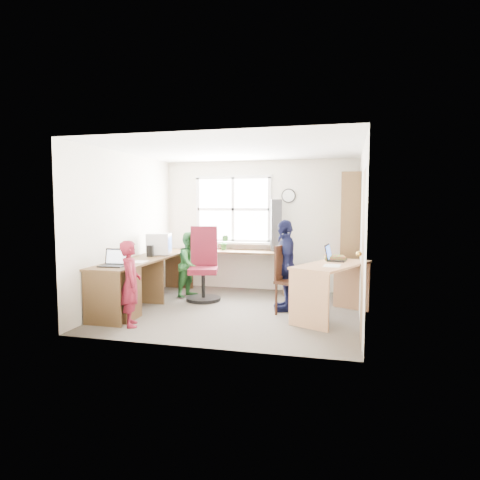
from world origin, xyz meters
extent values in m
cube|color=#443D35|center=(0.00, 0.00, -0.01)|extent=(3.60, 3.40, 0.02)
cube|color=white|center=(0.00, 0.00, 2.41)|extent=(3.60, 3.40, 0.02)
cube|color=silver|center=(0.00, 1.71, 1.20)|extent=(3.60, 0.02, 2.40)
cube|color=silver|center=(0.00, -1.71, 1.20)|extent=(3.60, 0.02, 2.40)
cube|color=silver|center=(-1.81, 0.00, 1.20)|extent=(0.02, 3.40, 2.40)
cube|color=silver|center=(1.81, 0.00, 1.20)|extent=(0.02, 3.40, 2.40)
cube|color=white|center=(-0.50, 1.69, 1.50)|extent=(1.40, 0.01, 1.20)
cube|color=white|center=(-0.50, 1.68, 1.50)|extent=(1.48, 0.04, 1.28)
cube|color=olive|center=(1.79, -1.05, 1.00)|extent=(0.02, 0.82, 2.00)
sphere|color=gold|center=(1.75, -0.72, 1.00)|extent=(0.07, 0.07, 0.07)
cylinder|color=black|center=(0.55, 1.68, 1.75)|extent=(0.26, 0.03, 0.26)
cylinder|color=white|center=(0.55, 1.66, 1.75)|extent=(0.22, 0.01, 0.22)
cube|color=#523A21|center=(-1.50, 0.10, 0.73)|extent=(0.60, 2.70, 0.03)
cube|color=#523A21|center=(-0.25, 1.42, 0.73)|extent=(1.65, 0.56, 0.03)
cube|color=#523A21|center=(-1.50, 0.10, 0.36)|extent=(0.56, 0.03, 0.72)
cube|color=#523A21|center=(-1.50, -1.22, 0.36)|extent=(0.56, 0.03, 0.72)
cube|color=#523A21|center=(-1.50, 1.42, 0.36)|extent=(0.56, 0.03, 0.72)
cube|color=#523A21|center=(0.55, 1.42, 0.36)|extent=(0.03, 0.52, 0.72)
cube|color=#523A21|center=(-1.50, -0.85, 0.36)|extent=(0.54, 0.45, 0.72)
cube|color=tan|center=(1.41, -0.06, 0.76)|extent=(1.12, 1.48, 0.03)
cube|color=tan|center=(1.14, -0.66, 0.37)|extent=(0.54, 0.27, 0.74)
cube|color=tan|center=(1.68, 0.53, 0.37)|extent=(0.54, 0.27, 0.74)
cube|color=#523A21|center=(1.65, 0.68, 1.05)|extent=(0.30, 0.02, 2.10)
cube|color=#523A21|center=(1.65, 1.68, 1.05)|extent=(0.30, 0.02, 2.10)
cube|color=#523A21|center=(1.65, 1.18, 2.09)|extent=(0.30, 1.00, 0.02)
cube|color=#523A21|center=(1.65, 1.18, 0.06)|extent=(0.30, 1.00, 0.02)
cube|color=#523A21|center=(1.65, 1.18, 0.42)|extent=(0.30, 1.00, 0.02)
cube|color=#523A21|center=(1.65, 1.18, 0.80)|extent=(0.30, 1.00, 0.02)
cube|color=#523A21|center=(1.65, 1.18, 1.18)|extent=(0.30, 1.00, 0.02)
cube|color=#523A21|center=(1.65, 1.18, 1.56)|extent=(0.30, 1.00, 0.02)
cube|color=#523A21|center=(1.65, 1.18, 1.94)|extent=(0.30, 1.00, 0.02)
cube|color=#A51D17|center=(1.65, 0.88, 0.21)|extent=(0.25, 0.28, 0.27)
cube|color=#17468D|center=(1.65, 1.20, 0.21)|extent=(0.25, 0.30, 0.29)
cube|color=#1C762F|center=(1.65, 1.50, 0.22)|extent=(0.25, 0.26, 0.30)
cube|color=gold|center=(1.65, 0.88, 0.58)|extent=(0.25, 0.28, 0.30)
cube|color=#6A2F76|center=(1.65, 1.20, 0.59)|extent=(0.25, 0.30, 0.32)
cube|color=orange|center=(1.65, 1.50, 0.57)|extent=(0.25, 0.26, 0.29)
cube|color=black|center=(1.65, 0.88, 0.97)|extent=(0.25, 0.28, 0.32)
cube|color=beige|center=(1.65, 1.20, 0.95)|extent=(0.25, 0.30, 0.29)
cube|color=#A51D17|center=(1.65, 1.50, 0.96)|extent=(0.25, 0.26, 0.30)
cube|color=#17468D|center=(1.65, 0.88, 1.33)|extent=(0.25, 0.28, 0.29)
cube|color=#1C762F|center=(1.65, 1.20, 1.34)|extent=(0.25, 0.30, 0.30)
cube|color=gold|center=(1.65, 1.50, 1.35)|extent=(0.25, 0.26, 0.32)
cube|color=#6A2F76|center=(1.65, 0.88, 1.72)|extent=(0.25, 0.28, 0.30)
cube|color=orange|center=(1.65, 1.20, 1.73)|extent=(0.25, 0.30, 0.32)
cube|color=black|center=(1.65, 1.50, 1.71)|extent=(0.25, 0.26, 0.29)
cylinder|color=black|center=(-0.69, 0.51, 0.03)|extent=(0.69, 0.69, 0.05)
cylinder|color=black|center=(-0.69, 0.51, 0.26)|extent=(0.07, 0.07, 0.43)
cube|color=#56101C|center=(-0.69, 0.51, 0.51)|extent=(0.57, 0.57, 0.09)
cube|color=#56101C|center=(-0.75, 0.73, 0.89)|extent=(0.45, 0.19, 0.67)
cylinder|color=#351C11|center=(0.63, -0.10, 0.23)|extent=(0.05, 0.05, 0.47)
cylinder|color=#351C11|center=(0.98, -0.22, 0.23)|extent=(0.05, 0.05, 0.47)
cylinder|color=#351C11|center=(0.75, 0.26, 0.23)|extent=(0.05, 0.05, 0.47)
cylinder|color=#351C11|center=(1.10, 0.14, 0.23)|extent=(0.05, 0.05, 0.47)
cube|color=#351C11|center=(0.86, 0.02, 0.48)|extent=(0.55, 0.55, 0.04)
cube|color=#351C11|center=(0.68, 0.08, 0.75)|extent=(0.16, 0.40, 0.52)
cube|color=white|center=(-1.45, 0.44, 0.76)|extent=(0.31, 0.27, 0.02)
cube|color=white|center=(-1.45, 0.44, 0.94)|extent=(0.44, 0.41, 0.35)
cube|color=#3F72F2|center=(-1.27, 0.49, 0.94)|extent=(0.07, 0.28, 0.25)
cube|color=black|center=(-1.51, -0.92, 0.76)|extent=(0.35, 0.27, 0.02)
cube|color=black|center=(-1.52, -0.79, 0.87)|extent=(0.34, 0.08, 0.22)
cube|color=white|center=(-1.52, -0.80, 0.87)|extent=(0.30, 0.06, 0.18)
cube|color=black|center=(1.47, 0.27, 0.78)|extent=(0.29, 0.37, 0.02)
cube|color=black|center=(1.34, 0.29, 0.90)|extent=(0.10, 0.35, 0.23)
cube|color=#3F72F2|center=(1.35, 0.29, 0.90)|extent=(0.08, 0.31, 0.19)
cube|color=black|center=(-1.50, 0.20, 0.84)|extent=(0.10, 0.10, 0.18)
cube|color=black|center=(-1.51, 0.88, 0.83)|extent=(0.10, 0.10, 0.17)
cube|color=black|center=(0.35, 1.52, 1.22)|extent=(0.23, 0.21, 0.93)
cube|color=red|center=(1.43, 0.39, 0.80)|extent=(0.33, 0.33, 0.06)
cube|color=silver|center=(-1.37, -0.40, 0.75)|extent=(0.21, 0.29, 0.00)
cube|color=silver|center=(1.42, -0.27, 0.78)|extent=(0.23, 0.32, 0.00)
imported|color=#29682E|center=(-0.60, 1.44, 0.89)|extent=(0.16, 0.13, 0.28)
imported|color=maroon|center=(-1.14, -1.10, 0.57)|extent=(0.44, 0.49, 1.13)
imported|color=#29682B|center=(-1.02, 0.78, 0.56)|extent=(0.56, 0.64, 1.12)
imported|color=#121538|center=(0.71, 0.23, 0.69)|extent=(0.49, 0.86, 1.37)
camera|label=1|loc=(1.62, -6.12, 1.62)|focal=32.00mm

